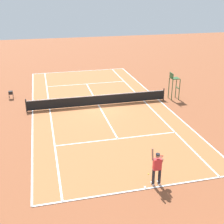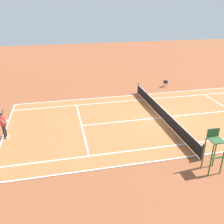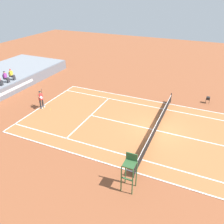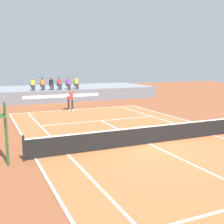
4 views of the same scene
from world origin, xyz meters
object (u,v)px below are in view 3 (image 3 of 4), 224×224
at_px(tennis_player, 41,99).
at_px(spectator_seated_4, 6,77).
at_px(spectator_seated_5, 12,75).
at_px(tennis_ball, 50,109).
at_px(umpire_chair, 130,168).
at_px(ball_hopper, 208,98).

bearing_deg(tennis_player, spectator_seated_4, 75.57).
relative_size(spectator_seated_4, spectator_seated_5, 1.00).
distance_m(tennis_ball, umpire_chair, 12.55).
height_order(tennis_player, tennis_ball, tennis_player).
bearing_deg(ball_hopper, tennis_ball, 118.89).
relative_size(spectator_seated_5, tennis_player, 0.61).
bearing_deg(tennis_player, umpire_chair, -118.10).
xyz_separation_m(spectator_seated_5, umpire_chair, (-8.68, -17.75, -0.30)).
bearing_deg(spectator_seated_5, tennis_ball, -108.79).
relative_size(tennis_player, ball_hopper, 2.98).
xyz_separation_m(tennis_ball, ball_hopper, (7.92, -14.35, 0.54)).
bearing_deg(spectator_seated_4, tennis_ball, -102.11).
bearing_deg(tennis_player, ball_hopper, -62.41).
bearing_deg(tennis_player, spectator_seated_5, 68.10).
relative_size(tennis_player, umpire_chair, 0.85).
relative_size(spectator_seated_4, umpire_chair, 0.52).
distance_m(spectator_seated_4, umpire_chair, 19.39).
distance_m(tennis_player, tennis_ball, 1.33).
height_order(tennis_ball, umpire_chair, umpire_chair).
xyz_separation_m(spectator_seated_4, umpire_chair, (-7.80, -17.75, -0.30)).
bearing_deg(ball_hopper, umpire_chair, 165.77).
height_order(spectator_seated_4, tennis_ball, spectator_seated_4).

